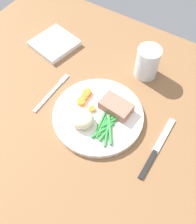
{
  "coord_description": "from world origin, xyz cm",
  "views": [
    {
      "loc": [
        19.05,
        -33.2,
        66.81
      ],
      "look_at": [
        -2.4,
        1.07,
        4.6
      ],
      "focal_mm": 42.6,
      "sensor_mm": 36.0,
      "label": 1
    }
  ],
  "objects": [
    {
      "name": "carrot_slices",
      "position": [
        -8.33,
        3.87,
        4.18
      ],
      "size": [
        6.42,
        6.38,
        1.29
      ],
      "color": "orange",
      "rests_on": "dinner_plate"
    },
    {
      "name": "dinner_plate",
      "position": [
        -2.4,
        1.07,
        2.8
      ],
      "size": [
        25.83,
        25.83,
        1.6
      ],
      "primitive_type": "cylinder",
      "color": "white",
      "rests_on": "dining_table"
    },
    {
      "name": "water_glass",
      "position": [
        1.67,
        23.03,
        6.44
      ],
      "size": [
        7.21,
        7.21,
        10.23
      ],
      "color": "silver",
      "rests_on": "dining_table"
    },
    {
      "name": "knife",
      "position": [
        16.22,
        0.78,
        2.2
      ],
      "size": [
        1.7,
        20.5,
        0.64
      ],
      "rotation": [
        0.0,
        0.0,
        -0.05
      ],
      "color": "black",
      "rests_on": "dining_table"
    },
    {
      "name": "dining_table",
      "position": [
        0.0,
        0.0,
        1.0
      ],
      "size": [
        120.0,
        90.0,
        2.0
      ],
      "color": "brown",
      "rests_on": "ground"
    },
    {
      "name": "fork",
      "position": [
        -18.97,
        0.81,
        2.2
      ],
      "size": [
        1.44,
        16.6,
        0.4
      ],
      "rotation": [
        0.0,
        0.0,
        0.02
      ],
      "color": "silver",
      "rests_on": "dining_table"
    },
    {
      "name": "mashed_potatoes",
      "position": [
        -4.72,
        -3.58,
        5.51
      ],
      "size": [
        7.07,
        6.08,
        3.83
      ],
      "primitive_type": "ellipsoid",
      "color": "beige",
      "rests_on": "dinner_plate"
    },
    {
      "name": "meat_portion",
      "position": [
        1.09,
        5.14,
        5.04
      ],
      "size": [
        9.42,
        6.38,
        2.87
      ],
      "primitive_type": "cube",
      "rotation": [
        0.0,
        0.0,
        -0.1
      ],
      "color": "#A86B56",
      "rests_on": "dinner_plate"
    },
    {
      "name": "napkin",
      "position": [
        -30.7,
        17.94,
        2.89
      ],
      "size": [
        15.6,
        15.78,
        1.77
      ],
      "primitive_type": "cube",
      "rotation": [
        0.0,
        0.0,
        -0.2
      ],
      "color": "white",
      "rests_on": "dining_table"
    },
    {
      "name": "green_beans",
      "position": [
        1.89,
        -1.66,
        3.98
      ],
      "size": [
        6.99,
        10.56,
        0.88
      ],
      "color": "#2D8C38",
      "rests_on": "dinner_plate"
    }
  ]
}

